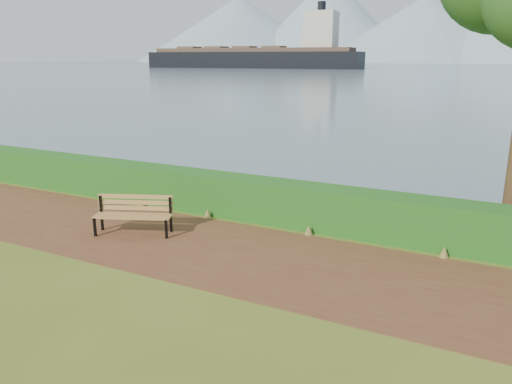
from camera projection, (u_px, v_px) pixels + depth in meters
The scene contains 7 objects.
ground at pixel (200, 253), 10.24m from camera, with size 140.00×140.00×0.00m, color #4C611B.
path at pixel (207, 248), 10.49m from camera, with size 40.00×3.40×0.01m, color #532C1C.
hedge at pixel (257, 199), 12.34m from camera, with size 32.00×0.85×1.00m, color #174A15.
water at pixel (506, 65), 233.62m from camera, with size 700.00×510.00×0.00m, color #445F6D.
mountains at pixel (502, 22), 355.88m from camera, with size 585.00×190.00×70.00m.
bench at pixel (134, 212), 11.29m from camera, with size 1.80×1.13×0.87m.
cargo_ship at pixel (259, 58), 174.83m from camera, with size 78.38×18.81×23.56m.
Camera 1 is at (5.38, -7.97, 3.90)m, focal length 35.00 mm.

